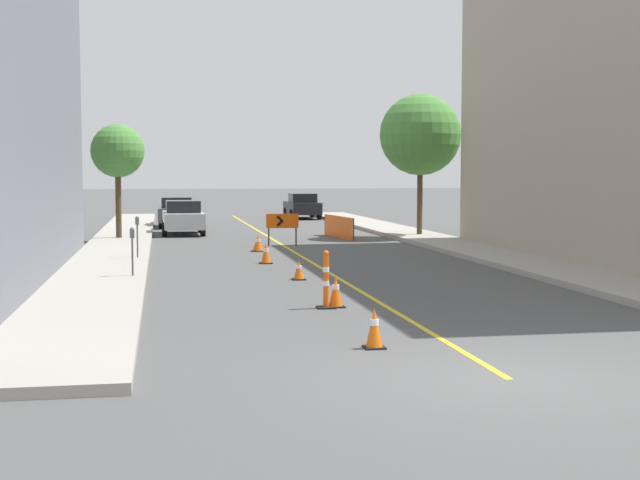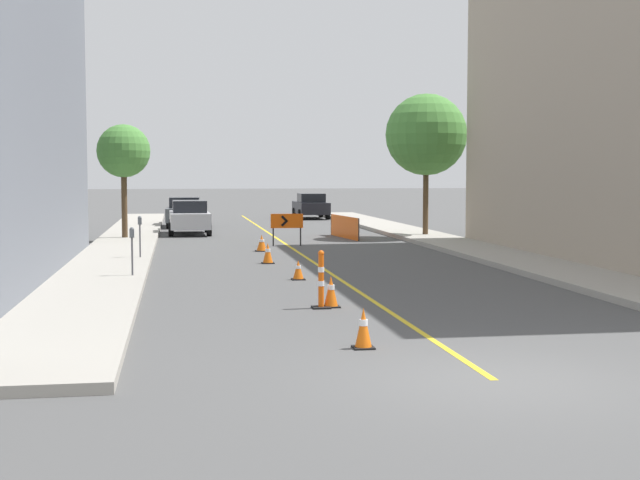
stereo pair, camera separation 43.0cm
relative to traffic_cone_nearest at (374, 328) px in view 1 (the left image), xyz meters
name	(u,v)px [view 1 (the left image)]	position (x,y,z in m)	size (l,w,h in m)	color
ground_plane	(510,380)	(1.33, -2.50, -0.33)	(300.00, 300.00, 0.00)	#4C4C4C
lane_stripe	(280,244)	(1.33, 21.65, -0.33)	(0.12, 48.31, 0.01)	gold
sidewalk_left	(120,244)	(-5.04, 21.65, -0.25)	(2.43, 48.31, 0.17)	#9E998E
sidewalk_right	(431,240)	(7.70, 21.65, -0.25)	(2.43, 48.31, 0.17)	#9E998E
traffic_cone_nearest	(374,328)	(0.00, 0.00, 0.00)	(0.34, 0.34, 0.67)	black
traffic_cone_second	(336,292)	(0.24, 4.49, 0.00)	(0.37, 0.37, 0.68)	black
traffic_cone_third	(299,270)	(0.21, 9.47, -0.07)	(0.36, 0.36, 0.53)	black
traffic_cone_fourth	(266,253)	(-0.16, 13.89, -0.01)	(0.40, 0.40, 0.66)	black
traffic_cone_fifth	(258,243)	(0.07, 18.32, -0.03)	(0.46, 0.46, 0.61)	black
delineator_post_front	(326,283)	(0.01, 4.39, 0.21)	(0.38, 0.38, 1.24)	black
arrow_barricade_primary	(282,222)	(1.27, 20.57, 0.60)	(1.28, 0.11, 1.27)	#EF560C
safety_mesh_fence	(339,227)	(4.31, 24.43, 0.15)	(0.52, 4.06, 0.97)	#EF560C
parked_car_curb_near	(183,217)	(-2.41, 27.80, 0.47)	(1.94, 4.33, 1.59)	#B7B7BC
parked_car_curb_mid	(177,212)	(-2.57, 33.63, 0.47)	(2.02, 4.39, 1.59)	#474C51
parked_car_curb_far	(302,206)	(5.32, 41.10, 0.47)	(1.93, 4.31, 1.59)	black
parking_meter_near_curb	(132,241)	(-4.17, 9.76, 0.74)	(0.12, 0.11, 1.27)	#4C4C51
parking_meter_far_curb	(137,228)	(-4.17, 14.90, 0.77)	(0.12, 0.11, 1.32)	#4C4C51
street_tree_left_near	(118,152)	(-5.16, 23.94, 3.42)	(2.21, 2.21, 4.72)	#4C3823
street_tree_right_near	(420,135)	(7.82, 23.78, 4.20)	(3.57, 3.57, 6.15)	#4C3823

